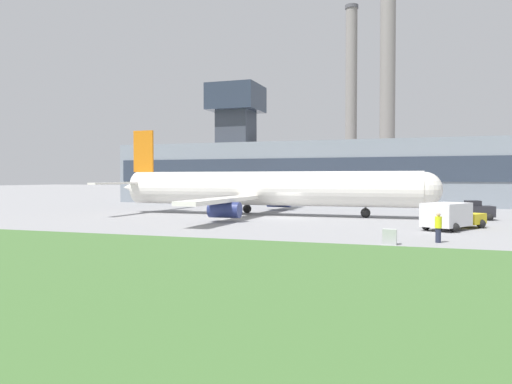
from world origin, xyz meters
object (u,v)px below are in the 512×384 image
airplane (263,189)px  pushback_tug (473,211)px  baggage_truck (451,216)px  ground_crew_person (438,227)px

airplane → pushback_tug: 20.52m
baggage_truck → ground_crew_person: size_ratio=3.65×
ground_crew_person → baggage_truck: bearing=82.7°
airplane → baggage_truck: size_ratio=5.22×
pushback_tug → ground_crew_person: ground_crew_person is taller
pushback_tug → ground_crew_person: 19.04m
baggage_truck → ground_crew_person: (-1.08, -8.45, -0.10)m
airplane → pushback_tug: airplane is taller
airplane → pushback_tug: bearing=2.5°
pushback_tug → baggage_truck: (-2.36, -10.27, 0.23)m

